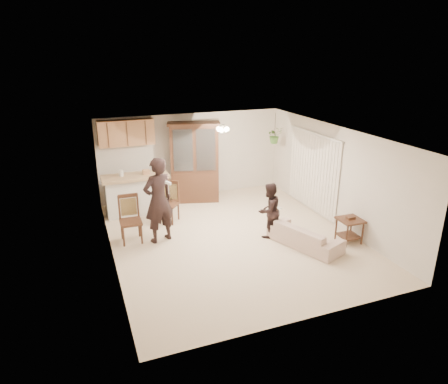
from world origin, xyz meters
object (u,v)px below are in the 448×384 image
object	(u,v)px
china_hutch	(195,163)
chair_hutch_left	(168,211)
chair_hutch_right	(194,190)
child	(269,210)
side_table	(349,230)
adult	(159,205)
sofa	(305,231)
chair_bar	(131,229)

from	to	relation	value
china_hutch	chair_hutch_left	distance (m)	1.87
chair_hutch_left	chair_hutch_right	distance (m)	1.80
child	side_table	size ratio (longest dim) A/B	2.10
adult	child	bearing A→B (deg)	145.99
side_table	chair_hutch_left	xyz separation A→B (m)	(-3.64, 2.65, 0.00)
sofa	chair_bar	bearing A→B (deg)	44.90
adult	chair_hutch_right	size ratio (longest dim) A/B	1.90
china_hutch	adult	bearing A→B (deg)	-109.23
adult	china_hutch	xyz separation A→B (m)	(1.54, 2.26, 0.24)
china_hutch	chair_hutch_left	xyz separation A→B (m)	(-1.11, -1.24, -0.84)
chair_hutch_left	chair_bar	bearing A→B (deg)	-103.82
adult	side_table	bearing A→B (deg)	139.91
adult	chair_hutch_left	size ratio (longest dim) A/B	1.68
child	side_table	xyz separation A→B (m)	(1.61, -0.94, -0.37)
child	china_hutch	bearing A→B (deg)	-93.96
chair_bar	side_table	bearing A→B (deg)	-19.50
chair_bar	chair_hutch_right	world-z (taller)	chair_bar
adult	child	distance (m)	2.57
chair_bar	chair_hutch_left	xyz separation A→B (m)	(1.07, 0.82, -0.01)
china_hutch	child	bearing A→B (deg)	-57.62
side_table	chair_bar	distance (m)	5.05
adult	chair_bar	distance (m)	0.89
side_table	chair_hutch_left	size ratio (longest dim) A/B	0.60
child	china_hutch	xyz separation A→B (m)	(-0.92, 2.96, 0.47)
sofa	side_table	world-z (taller)	sofa
side_table	adult	bearing A→B (deg)	158.10
adult	chair_bar	bearing A→B (deg)	-34.88
china_hutch	side_table	distance (m)	4.72
side_table	chair_hutch_right	world-z (taller)	chair_hutch_right
side_table	chair_hutch_right	size ratio (longest dim) A/B	0.68
chair_bar	child	bearing A→B (deg)	-14.28
chair_bar	chair_hutch_left	size ratio (longest dim) A/B	1.03
side_table	chair_hutch_left	bearing A→B (deg)	143.91
child	chair_hutch_right	distance (m)	3.29
sofa	chair_bar	distance (m)	4.00
adult	child	xyz separation A→B (m)	(2.46, -0.70, -0.22)
china_hutch	chair_hutch_right	world-z (taller)	china_hutch
child	chair_hutch_right	size ratio (longest dim) A/B	1.43
side_table	chair_hutch_left	world-z (taller)	chair_hutch_left
china_hutch	chair_bar	world-z (taller)	china_hutch
sofa	side_table	size ratio (longest dim) A/B	2.92
adult	chair_hutch_right	xyz separation A→B (m)	(1.54, 2.43, -0.63)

